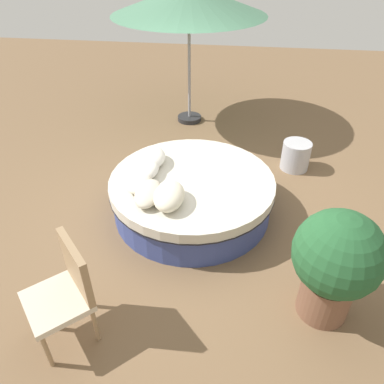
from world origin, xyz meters
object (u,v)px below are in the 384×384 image
round_bed (192,195)px  throw_pillow_2 (139,182)px  throw_pillow_0 (150,158)px  throw_pillow_1 (147,170)px  side_table (296,156)px  throw_pillow_4 (169,196)px  throw_pillow_3 (148,193)px  planter (336,261)px  patio_chair (66,287)px  patio_umbrella (189,0)px

round_bed → throw_pillow_2: throw_pillow_2 is taller
throw_pillow_0 → throw_pillow_1: throw_pillow_0 is taller
side_table → throw_pillow_2: bearing=127.0°
throw_pillow_4 → throw_pillow_0: bearing=26.5°
round_bed → throw_pillow_3: 0.71m
throw_pillow_2 → round_bed: bearing=-66.3°
planter → throw_pillow_4: bearing=63.3°
throw_pillow_1 → throw_pillow_3: 0.48m
throw_pillow_2 → throw_pillow_4: throw_pillow_4 is taller
throw_pillow_3 → planter: (-0.87, -1.86, 0.09)m
throw_pillow_3 → throw_pillow_2: bearing=37.8°
throw_pillow_3 → side_table: 2.52m
throw_pillow_0 → throw_pillow_1: (-0.25, -0.01, -0.02)m
throw_pillow_3 → side_table: throw_pillow_3 is taller
throw_pillow_1 → patio_chair: patio_chair is taller
round_bed → patio_chair: bearing=155.8°
throw_pillow_1 → throw_pillow_2: throw_pillow_1 is taller
patio_chair → patio_umbrella: (4.52, -0.41, 1.48)m
throw_pillow_0 → patio_umbrella: size_ratio=0.21×
throw_pillow_2 → patio_umbrella: size_ratio=0.18×
throw_pillow_2 → patio_umbrella: bearing=-3.6°
throw_pillow_1 → throw_pillow_4: bearing=-144.5°
round_bed → side_table: size_ratio=4.77×
throw_pillow_0 → throw_pillow_4: 0.86m
throw_pillow_1 → planter: planter is taller
round_bed → planter: planter is taller
round_bed → patio_umbrella: 3.25m
planter → patio_umbrella: bearing=24.5°
patio_chair → throw_pillow_0: bearing=-49.7°
throw_pillow_2 → patio_chair: (-1.57, 0.23, -0.02)m
round_bed → patio_umbrella: size_ratio=0.81×
patio_chair → side_table: patio_chair is taller
throw_pillow_0 → side_table: 2.23m
patio_umbrella → throw_pillow_3: bearing=179.5°
throw_pillow_0 → throw_pillow_1: 0.25m
throw_pillow_2 → throw_pillow_3: 0.26m
planter → throw_pillow_3: bearing=65.0°
throw_pillow_0 → throw_pillow_3: (-0.72, -0.14, -0.02)m
throw_pillow_2 → patio_chair: patio_chair is taller
throw_pillow_1 → patio_umbrella: size_ratio=0.17×
throw_pillow_3 → throw_pillow_4: bearing=-103.1°
throw_pillow_4 → patio_umbrella: 3.52m
side_table → throw_pillow_0: bearing=116.8°
throw_pillow_1 → throw_pillow_4: 0.65m
throw_pillow_0 → throw_pillow_1: bearing=-177.7°
throw_pillow_1 → throw_pillow_3: bearing=-165.0°
throw_pillow_0 → patio_chair: (-2.08, 0.25, -0.04)m
throw_pillow_3 → planter: size_ratio=0.46×
throw_pillow_4 → patio_umbrella: size_ratio=0.21×
throw_pillow_2 → planter: planter is taller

